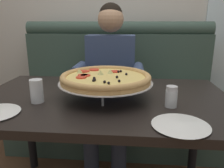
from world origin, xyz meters
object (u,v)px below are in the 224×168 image
at_px(shaker_parmesan, 171,98).
at_px(pizza, 106,78).
at_px(dining_table, 103,111).
at_px(plate_near_left, 181,124).
at_px(drinking_glass, 37,92).
at_px(diner_main, 110,74).
at_px(booth_bench, 115,99).

bearing_deg(shaker_parmesan, pizza, 160.94).
relative_size(dining_table, pizza, 2.76).
height_order(plate_near_left, drinking_glass, drinking_glass).
relative_size(diner_main, shaker_parmesan, 12.53).
xyz_separation_m(booth_bench, drinking_glass, (-0.32, -1.01, 0.39)).
bearing_deg(diner_main, drinking_glass, -111.49).
bearing_deg(plate_near_left, pizza, 135.80).
bearing_deg(diner_main, dining_table, -87.48).
relative_size(booth_bench, plate_near_left, 8.21).
relative_size(shaker_parmesan, drinking_glass, 0.86).
height_order(pizza, plate_near_left, pizza).
height_order(dining_table, plate_near_left, plate_near_left).
xyz_separation_m(dining_table, shaker_parmesan, (0.34, -0.12, 0.13)).
relative_size(dining_table, drinking_glass, 11.65).
height_order(pizza, drinking_glass, pizza).
bearing_deg(diner_main, booth_bench, 84.10).
bearing_deg(booth_bench, pizza, -89.11).
distance_m(booth_bench, dining_table, 0.93).
distance_m(shaker_parmesan, plate_near_left, 0.21).
bearing_deg(dining_table, shaker_parmesan, -19.21).
bearing_deg(dining_table, plate_near_left, -43.53).
distance_m(dining_table, shaker_parmesan, 0.38).
xyz_separation_m(pizza, shaker_parmesan, (0.33, -0.11, -0.06)).
bearing_deg(dining_table, pizza, -22.70).
height_order(booth_bench, drinking_glass, booth_bench).
bearing_deg(booth_bench, drinking_glass, -107.59).
bearing_deg(shaker_parmesan, diner_main, 116.30).
xyz_separation_m(booth_bench, diner_main, (-0.03, -0.27, 0.31)).
xyz_separation_m(dining_table, pizza, (0.01, -0.01, 0.19)).
distance_m(diner_main, plate_near_left, 1.02).
relative_size(pizza, drinking_glass, 4.22).
xyz_separation_m(diner_main, drinking_glass, (-0.29, -0.74, 0.07)).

